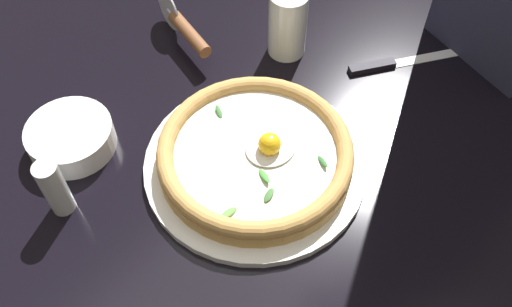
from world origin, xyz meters
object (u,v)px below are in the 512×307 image
side_bowl (71,137)px  pizza_cutter (184,27)px  pizza (256,154)px  table_knife (396,62)px  drinking_glass (287,28)px  pepper_shaker (55,188)px

side_bowl → pizza_cutter: (-0.26, -0.03, 0.02)m
pizza → side_bowl: pizza is taller
pizza_cutter → table_knife: size_ratio=0.79×
drinking_glass → pepper_shaker: size_ratio=1.23×
pizza → drinking_glass: bearing=-151.0°
drinking_glass → pizza_cutter: bearing=-53.9°
pepper_shaker → side_bowl: bearing=-135.4°
pizza_cutter → table_knife: pizza_cutter is taller
pepper_shaker → drinking_glass: bearing=175.5°
pizza → drinking_glass: size_ratio=2.41×
table_knife → side_bowl: bearing=-30.3°
pizza_cutter → side_bowl: bearing=6.6°
side_bowl → pepper_shaker: pepper_shaker is taller
side_bowl → pizza_cutter: pizza_cutter is taller
pizza_cutter → drinking_glass: 0.17m
pepper_shaker → table_knife: bearing=160.0°
table_knife → pizza_cutter: bearing=-56.9°
pizza_cutter → pepper_shaker: (0.34, 0.10, 0.01)m
pizza_cutter → drinking_glass: bearing=126.1°
pizza → pepper_shaker: bearing=-34.9°
pizza_cutter → drinking_glass: drinking_glass is taller
pizza → pizza_cutter: bearing=-114.1°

